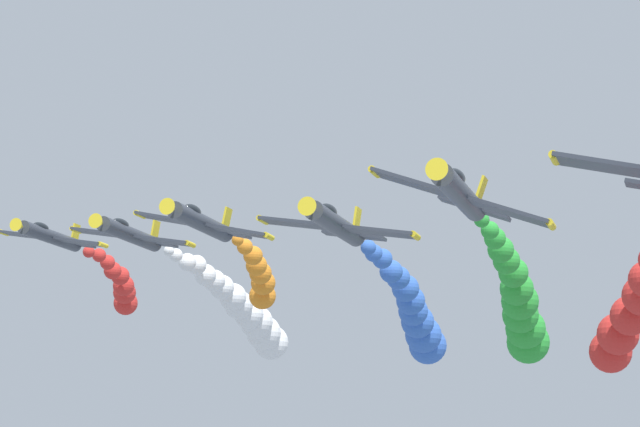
{
  "coord_description": "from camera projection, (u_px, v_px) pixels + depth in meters",
  "views": [
    {
      "loc": [
        -20.79,
        70.66,
        61.56
      ],
      "look_at": [
        0.0,
        0.0,
        75.79
      ],
      "focal_mm": 73.99,
      "sensor_mm": 36.0,
      "label": 1
    }
  ],
  "objects": [
    {
      "name": "smoke_trail_left_outer",
      "position": [
        416.0,
        320.0,
        98.07
      ],
      "size": [
        3.3,
        24.82,
        6.23
      ],
      "color": "blue"
    },
    {
      "name": "smoke_trail_right_inner",
      "position": [
        521.0,
        311.0,
        85.73
      ],
      "size": [
        3.1,
        23.49,
        6.54
      ],
      "color": "green"
    },
    {
      "name": "smoke_trail_trailing",
      "position": [
        248.0,
        316.0,
        117.71
      ],
      "size": [
        3.31,
        25.42,
        7.19
      ],
      "color": "white"
    },
    {
      "name": "airplane_right_outer",
      "position": [
        200.0,
        222.0,
        85.2
      ],
      "size": [
        9.42,
        10.35,
        3.01
      ],
      "rotation": [
        0.0,
        -0.21,
        0.0
      ],
      "color": "#333842"
    },
    {
      "name": "airplane_left_outer",
      "position": [
        335.0,
        224.0,
        75.13
      ],
      "size": [
        9.51,
        10.35,
        2.75
      ],
      "rotation": [
        0.0,
        -0.15,
        0.0
      ],
      "color": "#333842"
    },
    {
      "name": "airplane_trailing",
      "position": [
        129.0,
        234.0,
        95.21
      ],
      "size": [
        9.49,
        10.35,
        2.81
      ],
      "rotation": [
        0.0,
        -0.16,
        0.0
      ],
      "color": "#333842"
    },
    {
      "name": "smoke_trail_left_inner",
      "position": [
        630.0,
        312.0,
        74.56
      ],
      "size": [
        6.08,
        22.1,
        6.56
      ],
      "color": "red"
    },
    {
      "name": "smoke_trail_high_slot",
      "position": [
        121.0,
        287.0,
        125.93
      ],
      "size": [
        5.61,
        17.99,
        4.3
      ],
      "color": "red"
    },
    {
      "name": "smoke_trail_right_outer",
      "position": [
        259.0,
        278.0,
        100.48
      ],
      "size": [
        3.85,
        13.82,
        3.83
      ],
      "color": "orange"
    },
    {
      "name": "airplane_high_slot",
      "position": [
        50.0,
        236.0,
        107.38
      ],
      "size": [
        9.5,
        10.35,
        2.79
      ],
      "rotation": [
        0.0,
        -0.16,
        0.0
      ],
      "color": "#333842"
    },
    {
      "name": "airplane_right_inner",
      "position": [
        459.0,
        193.0,
        63.88
      ],
      "size": [
        9.11,
        10.35,
        3.59
      ],
      "rotation": [
        0.0,
        -0.35,
        0.0
      ],
      "color": "#333842"
    }
  ]
}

